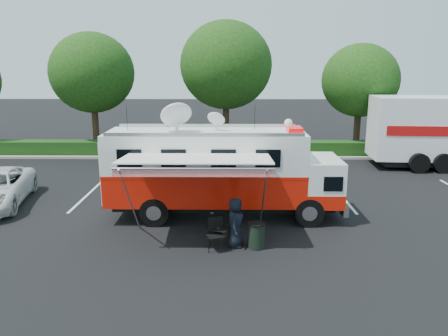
% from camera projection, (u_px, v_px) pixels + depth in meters
% --- Properties ---
extents(ground_plane, '(120.00, 120.00, 0.00)m').
position_uv_depth(ground_plane, '(224.00, 216.00, 17.79)').
color(ground_plane, black).
rests_on(ground_plane, ground).
extents(back_border, '(60.00, 6.14, 8.87)m').
position_uv_depth(back_border, '(243.00, 80.00, 29.16)').
color(back_border, '#9E998E').
rests_on(back_border, ground_plane).
extents(stall_lines, '(24.12, 5.50, 0.01)m').
position_uv_depth(stall_lines, '(214.00, 194.00, 20.72)').
color(stall_lines, silver).
rests_on(stall_lines, ground_plane).
extents(command_truck, '(9.30, 2.56, 4.47)m').
position_uv_depth(command_truck, '(222.00, 171.00, 17.35)').
color(command_truck, black).
rests_on(command_truck, ground_plane).
extents(awning, '(5.08, 2.62, 3.07)m').
position_uv_depth(awning, '(196.00, 162.00, 14.55)').
color(awning, silver).
rests_on(awning, ground_plane).
extents(person, '(0.67, 0.91, 1.72)m').
position_uv_depth(person, '(235.00, 246.00, 14.87)').
color(person, black).
rests_on(person, ground_plane).
extents(folding_table, '(0.97, 0.85, 0.69)m').
position_uv_depth(folding_table, '(218.00, 229.00, 14.72)').
color(folding_table, black).
rests_on(folding_table, ground_plane).
extents(folding_chair, '(0.67, 0.71, 1.09)m').
position_uv_depth(folding_chair, '(215.00, 231.00, 14.50)').
color(folding_chair, black).
rests_on(folding_chair, ground_plane).
extents(trash_bin, '(0.60, 0.60, 0.89)m').
position_uv_depth(trash_bin, '(256.00, 235.00, 14.64)').
color(trash_bin, black).
rests_on(trash_bin, ground_plane).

